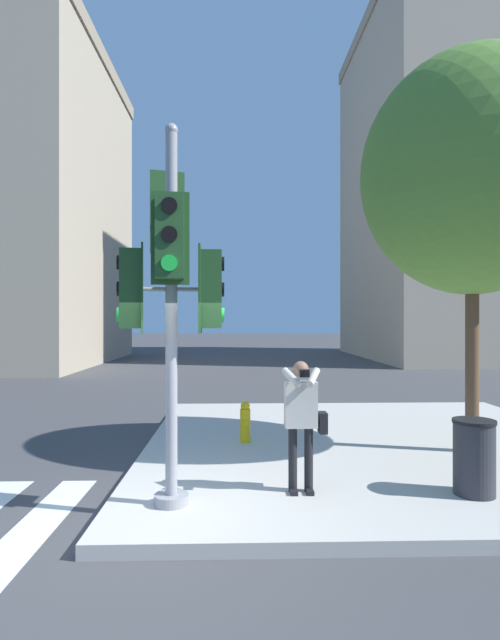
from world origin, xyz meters
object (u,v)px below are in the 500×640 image
(person_photographer, at_px, (302,414))
(street_tree, at_px, (472,174))
(traffic_signal_pole, at_px, (170,278))
(trash_bin, at_px, (474,457))
(fire_hydrant, at_px, (245,422))

(person_photographer, relative_size, street_tree, 0.25)
(traffic_signal_pole, bearing_deg, trash_bin, 3.66)
(trash_bin, bearing_deg, traffic_signal_pole, -176.34)
(traffic_signal_pole, bearing_deg, street_tree, 25.66)
(traffic_signal_pole, xyz_separation_m, trash_bin, (3.69, 0.24, -2.17))
(fire_hydrant, bearing_deg, trash_bin, -44.48)
(traffic_signal_pole, xyz_separation_m, street_tree, (4.62, 2.22, 1.89))
(fire_hydrant, height_order, trash_bin, trash_bin)
(street_tree, bearing_deg, trash_bin, -115.16)
(trash_bin, bearing_deg, street_tree, 64.84)
(traffic_signal_pole, distance_m, trash_bin, 4.29)
(traffic_signal_pole, height_order, street_tree, street_tree)
(street_tree, distance_m, fire_hydrant, 5.61)
(street_tree, xyz_separation_m, fire_hydrant, (-3.69, 0.73, -4.17))
(street_tree, bearing_deg, traffic_signal_pole, -154.34)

